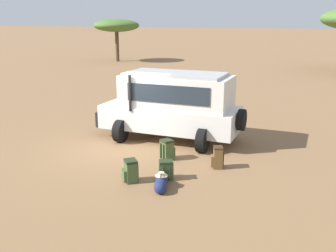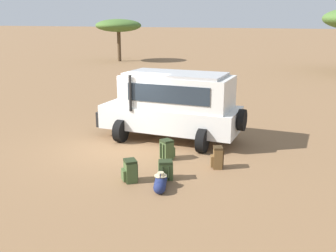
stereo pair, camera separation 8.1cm
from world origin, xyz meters
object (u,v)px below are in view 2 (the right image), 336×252
backpack_outermost (130,171)px  acacia_tree_far_left (118,26)px  safari_vehicle (173,105)px  backpack_cluster_center (167,150)px  backpack_near_rear_wheel (166,170)px  duffel_bag_low_black_case (160,183)px  backpack_beside_front_wheel (217,158)px

backpack_outermost → acacia_tree_far_left: size_ratio=0.13×
backpack_outermost → acacia_tree_far_left: (-15.13, 26.81, 3.20)m
safari_vehicle → backpack_cluster_center: (0.58, -2.01, -0.99)m
backpack_cluster_center → backpack_near_rear_wheel: size_ratio=1.18×
acacia_tree_far_left → safari_vehicle: bearing=-57.0°
backpack_cluster_center → acacia_tree_far_left: 29.37m
safari_vehicle → duffel_bag_low_black_case: (1.26, -4.14, -1.13)m
backpack_near_rear_wheel → acacia_tree_far_left: (-15.96, 26.29, 3.24)m
backpack_beside_front_wheel → backpack_cluster_center: bearing=174.5°
backpack_beside_front_wheel → acacia_tree_far_left: (-17.06, 24.97, 3.19)m
backpack_beside_front_wheel → backpack_near_rear_wheel: (-1.10, -1.32, -0.06)m
backpack_cluster_center → acacia_tree_far_left: size_ratio=0.14×
backpack_cluster_center → duffel_bag_low_black_case: backpack_cluster_center is taller
safari_vehicle → backpack_outermost: size_ratio=8.65×
backpack_beside_front_wheel → safari_vehicle: bearing=136.0°
backpack_near_rear_wheel → backpack_cluster_center: bearing=110.8°
duffel_bag_low_black_case → backpack_beside_front_wheel: bearing=63.6°
safari_vehicle → duffel_bag_low_black_case: bearing=-73.0°
acacia_tree_far_left → duffel_bag_low_black_case: bearing=-59.2°
backpack_beside_front_wheel → backpack_near_rear_wheel: backpack_beside_front_wheel is taller
backpack_cluster_center → backpack_outermost: backpack_cluster_center is taller
backpack_near_rear_wheel → duffel_bag_low_black_case: (0.13, -0.65, -0.10)m
backpack_near_rear_wheel → backpack_outermost: (-0.82, -0.52, 0.04)m
backpack_near_rear_wheel → duffel_bag_low_black_case: 0.67m
backpack_near_rear_wheel → acacia_tree_far_left: size_ratio=0.11×
acacia_tree_far_left → backpack_near_rear_wheel: bearing=-58.7°
safari_vehicle → duffel_bag_low_black_case: safari_vehicle is taller
backpack_cluster_center → backpack_outermost: (-0.26, -2.00, -0.01)m
backpack_near_rear_wheel → backpack_outermost: backpack_outermost is taller
duffel_bag_low_black_case → acacia_tree_far_left: (-16.08, 26.94, 3.34)m
safari_vehicle → duffel_bag_low_black_case: size_ratio=6.02×
duffel_bag_low_black_case → backpack_near_rear_wheel: bearing=100.9°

